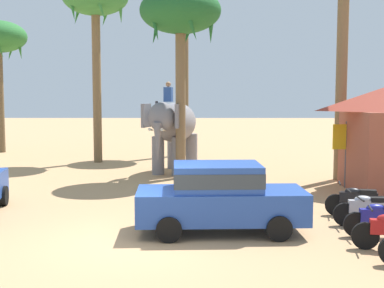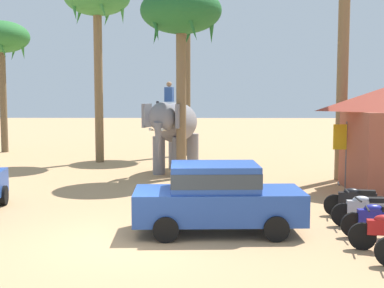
# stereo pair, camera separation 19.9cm
# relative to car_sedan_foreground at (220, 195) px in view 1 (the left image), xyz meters

# --- Properties ---
(ground_plane) EXTENTS (120.00, 120.00, 0.00)m
(ground_plane) POSITION_rel_car_sedan_foreground_xyz_m (-1.91, -0.84, -0.93)
(ground_plane) COLOR tan
(car_sedan_foreground) EXTENTS (4.17, 2.01, 1.70)m
(car_sedan_foreground) POSITION_rel_car_sedan_foreground_xyz_m (0.00, 0.00, 0.00)
(car_sedan_foreground) COLOR #23479E
(car_sedan_foreground) RESTS_ON ground
(elephant_with_mahout) EXTENTS (2.55, 4.02, 3.88)m
(elephant_with_mahout) POSITION_rel_car_sedan_foreground_xyz_m (-1.52, 9.76, 1.06)
(elephant_with_mahout) COLOR slate
(elephant_with_mahout) RESTS_ON ground
(motorcycle_mid_row) EXTENTS (1.80, 0.55, 0.94)m
(motorcycle_mid_row) POSITION_rel_car_sedan_foreground_xyz_m (3.82, -0.42, -0.46)
(motorcycle_mid_row) COLOR black
(motorcycle_mid_row) RESTS_ON ground
(motorcycle_fourth_in_row) EXTENTS (1.80, 0.55, 0.94)m
(motorcycle_fourth_in_row) POSITION_rel_car_sedan_foreground_xyz_m (3.85, 0.59, -0.46)
(motorcycle_fourth_in_row) COLOR black
(motorcycle_fourth_in_row) RESTS_ON ground
(motorcycle_far_in_row) EXTENTS (1.78, 0.61, 0.94)m
(motorcycle_far_in_row) POSITION_rel_car_sedan_foreground_xyz_m (3.92, 1.68, -0.46)
(motorcycle_far_in_row) COLOR black
(motorcycle_far_in_row) RESTS_ON ground
(palm_tree_near_hut) EXTENTS (3.20, 3.20, 7.52)m
(palm_tree_near_hut) POSITION_rel_car_sedan_foreground_xyz_m (-1.18, 8.31, 5.50)
(palm_tree_near_hut) COLOR brown
(palm_tree_near_hut) RESTS_ON ground
(palm_tree_far_back) EXTENTS (3.20, 3.20, 8.94)m
(palm_tree_far_back) POSITION_rel_car_sedan_foreground_xyz_m (-5.40, 13.15, 6.82)
(palm_tree_far_back) COLOR brown
(palm_tree_far_back) RESTS_ON ground
(signboard_yellow) EXTENTS (1.00, 0.10, 2.40)m
(signboard_yellow) POSITION_rel_car_sedan_foreground_xyz_m (4.85, 6.14, 0.76)
(signboard_yellow) COLOR #4C4C51
(signboard_yellow) RESTS_ON ground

